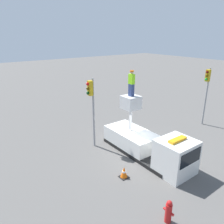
{
  "coord_description": "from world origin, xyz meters",
  "views": [
    {
      "loc": [
        9.62,
        -9.62,
        7.86
      ],
      "look_at": [
        -1.95,
        -1.02,
        2.67
      ],
      "focal_mm": 35.0,
      "sensor_mm": 36.0,
      "label": 1
    }
  ],
  "objects_px": {
    "traffic_light_pole": "(91,100)",
    "traffic_cone_rear": "(112,131)",
    "worker": "(131,83)",
    "traffic_cone_curbside": "(124,172)",
    "traffic_light_across": "(207,85)",
    "fire_hydrant": "(169,212)",
    "bucket_truck": "(147,144)"
  },
  "relations": [
    {
      "from": "bucket_truck",
      "to": "traffic_light_across",
      "type": "xyz_separation_m",
      "value": [
        -0.91,
        8.02,
        2.79
      ]
    },
    {
      "from": "traffic_light_pole",
      "to": "bucket_truck",
      "type": "bearing_deg",
      "value": 33.1
    },
    {
      "from": "traffic_light_across",
      "to": "traffic_cone_curbside",
      "type": "relative_size",
      "value": 7.58
    },
    {
      "from": "bucket_truck",
      "to": "fire_hydrant",
      "type": "distance_m",
      "value": 5.54
    },
    {
      "from": "traffic_light_pole",
      "to": "traffic_cone_rear",
      "type": "xyz_separation_m",
      "value": [
        -0.83,
        2.35,
        -3.29
      ]
    },
    {
      "from": "bucket_truck",
      "to": "traffic_cone_rear",
      "type": "distance_m",
      "value": 4.21
    },
    {
      "from": "bucket_truck",
      "to": "traffic_cone_curbside",
      "type": "relative_size",
      "value": 10.04
    },
    {
      "from": "traffic_light_across",
      "to": "fire_hydrant",
      "type": "relative_size",
      "value": 4.56
    },
    {
      "from": "traffic_light_pole",
      "to": "traffic_light_across",
      "type": "bearing_deg",
      "value": 76.63
    },
    {
      "from": "worker",
      "to": "traffic_cone_curbside",
      "type": "height_order",
      "value": "worker"
    },
    {
      "from": "traffic_light_across",
      "to": "fire_hydrant",
      "type": "xyz_separation_m",
      "value": [
        5.44,
        -11.21,
        -3.1
      ]
    },
    {
      "from": "traffic_light_across",
      "to": "traffic_cone_curbside",
      "type": "distance_m",
      "value": 11.39
    },
    {
      "from": "worker",
      "to": "traffic_light_pole",
      "type": "bearing_deg",
      "value": -126.92
    },
    {
      "from": "bucket_truck",
      "to": "fire_hydrant",
      "type": "relative_size",
      "value": 6.04
    },
    {
      "from": "traffic_cone_curbside",
      "to": "worker",
      "type": "bearing_deg",
      "value": 134.0
    },
    {
      "from": "fire_hydrant",
      "to": "traffic_cone_rear",
      "type": "bearing_deg",
      "value": 158.87
    },
    {
      "from": "traffic_light_pole",
      "to": "traffic_cone_rear",
      "type": "relative_size",
      "value": 8.19
    },
    {
      "from": "worker",
      "to": "traffic_light_across",
      "type": "relative_size",
      "value": 0.34
    },
    {
      "from": "bucket_truck",
      "to": "worker",
      "type": "bearing_deg",
      "value": 180.0
    },
    {
      "from": "worker",
      "to": "traffic_cone_rear",
      "type": "xyz_separation_m",
      "value": [
        -2.47,
        0.18,
        -4.44
      ]
    },
    {
      "from": "bucket_truck",
      "to": "traffic_light_across",
      "type": "bearing_deg",
      "value": 96.48
    },
    {
      "from": "traffic_cone_rear",
      "to": "traffic_cone_curbside",
      "type": "relative_size",
      "value": 0.91
    },
    {
      "from": "traffic_cone_rear",
      "to": "traffic_light_pole",
      "type": "bearing_deg",
      "value": -70.51
    },
    {
      "from": "bucket_truck",
      "to": "traffic_light_across",
      "type": "distance_m",
      "value": 8.54
    },
    {
      "from": "worker",
      "to": "fire_hydrant",
      "type": "relative_size",
      "value": 1.54
    },
    {
      "from": "fire_hydrant",
      "to": "traffic_cone_rear",
      "type": "distance_m",
      "value": 9.33
    },
    {
      "from": "bucket_truck",
      "to": "traffic_light_pole",
      "type": "bearing_deg",
      "value": -146.9
    },
    {
      "from": "worker",
      "to": "fire_hydrant",
      "type": "xyz_separation_m",
      "value": [
        6.23,
        -3.18,
        -4.18
      ]
    },
    {
      "from": "worker",
      "to": "traffic_light_across",
      "type": "bearing_deg",
      "value": 84.37
    },
    {
      "from": "bucket_truck",
      "to": "traffic_cone_rear",
      "type": "xyz_separation_m",
      "value": [
        -4.17,
        0.18,
        -0.58
      ]
    },
    {
      "from": "traffic_light_pole",
      "to": "traffic_cone_rear",
      "type": "height_order",
      "value": "traffic_light_pole"
    },
    {
      "from": "bucket_truck",
      "to": "fire_hydrant",
      "type": "height_order",
      "value": "bucket_truck"
    }
  ]
}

